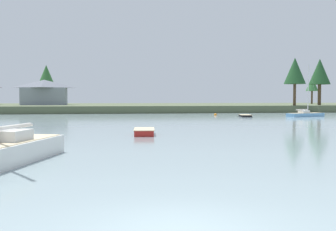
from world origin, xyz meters
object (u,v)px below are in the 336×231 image
sailboat_white (6,158)px  dinghy_black (245,116)px  mooring_buoy_orange (215,115)px  dinghy_red (144,133)px  sailboat_skyblue (305,115)px

sailboat_white → dinghy_black: (26.39, 42.72, -0.13)m
sailboat_white → mooring_buoy_orange: 54.63m
dinghy_red → mooring_buoy_orange: 39.29m
dinghy_black → mooring_buoy_orange: bearing=114.5°
sailboat_skyblue → dinghy_red: bearing=-135.0°
dinghy_black → mooring_buoy_orange: mooring_buoy_orange is taller
dinghy_black → sailboat_white: bearing=-121.7°
sailboat_white → dinghy_red: sailboat_white is taller
sailboat_white → sailboat_skyblue: sailboat_white is taller
sailboat_skyblue → dinghy_black: bearing=175.8°
sailboat_skyblue → mooring_buoy_orange: (-12.80, 7.38, -0.10)m
dinghy_black → dinghy_red: 34.84m
sailboat_white → sailboat_skyblue: bearing=49.3°
dinghy_red → mooring_buoy_orange: (15.79, 35.98, -0.08)m
dinghy_red → sailboat_skyblue: (28.59, 28.59, 0.02)m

